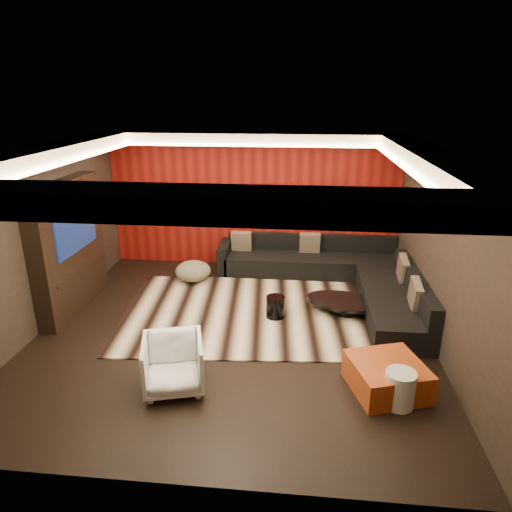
# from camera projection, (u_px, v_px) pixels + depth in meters

# --- Properties ---
(floor) EXTENTS (6.00, 6.00, 0.02)m
(floor) POSITION_uv_depth(u_px,v_px,m) (233.00, 331.00, 7.17)
(floor) COLOR black
(floor) RESTS_ON ground
(ceiling) EXTENTS (6.00, 6.00, 0.02)m
(ceiling) POSITION_uv_depth(u_px,v_px,m) (230.00, 149.00, 6.21)
(ceiling) COLOR silver
(ceiling) RESTS_ON ground
(wall_back) EXTENTS (6.00, 0.02, 2.80)m
(wall_back) POSITION_uv_depth(u_px,v_px,m) (253.00, 201.00, 9.51)
(wall_back) COLOR black
(wall_back) RESTS_ON ground
(wall_left) EXTENTS (0.02, 6.00, 2.80)m
(wall_left) POSITION_uv_depth(u_px,v_px,m) (37.00, 240.00, 6.98)
(wall_left) COLOR black
(wall_left) RESTS_ON ground
(wall_right) EXTENTS (0.02, 6.00, 2.80)m
(wall_right) POSITION_uv_depth(u_px,v_px,m) (443.00, 254.00, 6.40)
(wall_right) COLOR black
(wall_right) RESTS_ON ground
(red_feature_wall) EXTENTS (5.98, 0.05, 2.78)m
(red_feature_wall) POSITION_uv_depth(u_px,v_px,m) (253.00, 201.00, 9.47)
(red_feature_wall) COLOR #6B0C0A
(red_feature_wall) RESTS_ON ground
(soffit_back) EXTENTS (6.00, 0.60, 0.22)m
(soffit_back) POSITION_uv_depth(u_px,v_px,m) (252.00, 139.00, 8.78)
(soffit_back) COLOR silver
(soffit_back) RESTS_ON ground
(soffit_front) EXTENTS (6.00, 0.60, 0.22)m
(soffit_front) POSITION_uv_depth(u_px,v_px,m) (179.00, 203.00, 3.73)
(soffit_front) COLOR silver
(soffit_front) RESTS_ON ground
(soffit_left) EXTENTS (0.60, 4.80, 0.22)m
(soffit_left) POSITION_uv_depth(u_px,v_px,m) (43.00, 155.00, 6.51)
(soffit_left) COLOR silver
(soffit_left) RESTS_ON ground
(soffit_right) EXTENTS (0.60, 4.80, 0.22)m
(soffit_right) POSITION_uv_depth(u_px,v_px,m) (433.00, 161.00, 5.99)
(soffit_right) COLOR silver
(soffit_right) RESTS_ON ground
(cove_back) EXTENTS (4.80, 0.08, 0.04)m
(cove_back) POSITION_uv_depth(u_px,v_px,m) (250.00, 145.00, 8.49)
(cove_back) COLOR #FFD899
(cove_back) RESTS_ON ground
(cove_front) EXTENTS (4.80, 0.08, 0.04)m
(cove_front) POSITION_uv_depth(u_px,v_px,m) (189.00, 204.00, 4.07)
(cove_front) COLOR #FFD899
(cove_front) RESTS_ON ground
(cove_left) EXTENTS (0.08, 4.80, 0.04)m
(cove_left) POSITION_uv_depth(u_px,v_px,m) (67.00, 162.00, 6.51)
(cove_left) COLOR #FFD899
(cove_left) RESTS_ON ground
(cove_right) EXTENTS (0.08, 4.80, 0.04)m
(cove_right) POSITION_uv_depth(u_px,v_px,m) (405.00, 167.00, 6.06)
(cove_right) COLOR #FFD899
(cove_right) RESTS_ON ground
(tv_surround) EXTENTS (0.30, 2.00, 2.20)m
(tv_surround) POSITION_uv_depth(u_px,v_px,m) (69.00, 247.00, 7.63)
(tv_surround) COLOR black
(tv_surround) RESTS_ON ground
(tv_screen) EXTENTS (0.04, 1.30, 0.80)m
(tv_screen) POSITION_uv_depth(u_px,v_px,m) (75.00, 227.00, 7.49)
(tv_screen) COLOR black
(tv_screen) RESTS_ON ground
(tv_shelf) EXTENTS (0.04, 1.60, 0.04)m
(tv_shelf) POSITION_uv_depth(u_px,v_px,m) (81.00, 269.00, 7.75)
(tv_shelf) COLOR black
(tv_shelf) RESTS_ON ground
(rug) EXTENTS (4.21, 3.28, 0.02)m
(rug) POSITION_uv_depth(u_px,v_px,m) (245.00, 312.00, 7.77)
(rug) COLOR beige
(rug) RESTS_ON floor
(coffee_table) EXTENTS (1.54, 1.54, 0.21)m
(coffee_table) POSITION_uv_depth(u_px,v_px,m) (344.00, 306.00, 7.73)
(coffee_table) COLOR black
(coffee_table) RESTS_ON rug
(drum_stool) EXTENTS (0.40, 0.40, 0.36)m
(drum_stool) POSITION_uv_depth(u_px,v_px,m) (275.00, 307.00, 7.52)
(drum_stool) COLOR black
(drum_stool) RESTS_ON rug
(striped_pouf) EXTENTS (0.80, 0.80, 0.38)m
(striped_pouf) POSITION_uv_depth(u_px,v_px,m) (193.00, 271.00, 8.98)
(striped_pouf) COLOR beige
(striped_pouf) RESTS_ON rug
(white_side_table) EXTENTS (0.45, 0.45, 0.45)m
(white_side_table) POSITION_uv_depth(u_px,v_px,m) (400.00, 389.00, 5.41)
(white_side_table) COLOR silver
(white_side_table) RESTS_ON floor
(orange_ottoman) EXTENTS (1.07, 1.07, 0.38)m
(orange_ottoman) POSITION_uv_depth(u_px,v_px,m) (387.00, 376.00, 5.70)
(orange_ottoman) COLOR #A14614
(orange_ottoman) RESTS_ON floor
(armchair) EXTENTS (0.91, 0.92, 0.69)m
(armchair) POSITION_uv_depth(u_px,v_px,m) (173.00, 364.00, 5.69)
(armchair) COLOR silver
(armchair) RESTS_ON floor
(sectional_sofa) EXTENTS (3.65, 3.50, 0.75)m
(sectional_sofa) POSITION_uv_depth(u_px,v_px,m) (338.00, 275.00, 8.66)
(sectional_sofa) COLOR black
(sectional_sofa) RESTS_ON floor
(throw_pillows) EXTENTS (3.29, 2.73, 0.50)m
(throw_pillows) POSITION_uv_depth(u_px,v_px,m) (334.00, 259.00, 8.44)
(throw_pillows) COLOR tan
(throw_pillows) RESTS_ON sectional_sofa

